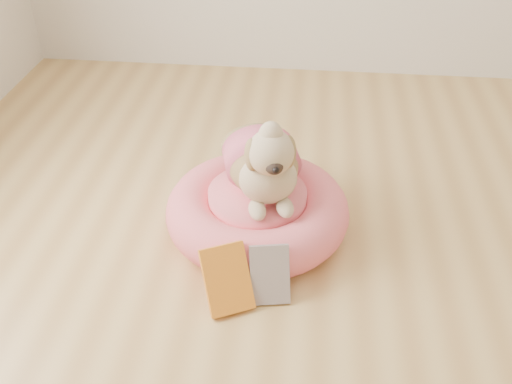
# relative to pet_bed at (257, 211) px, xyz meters

# --- Properties ---
(pet_bed) EXTENTS (0.68, 0.68, 0.18)m
(pet_bed) POSITION_rel_pet_bed_xyz_m (0.00, 0.00, 0.00)
(pet_bed) COLOR #FA616C
(pet_bed) RESTS_ON floor
(dog) EXTENTS (0.44, 0.55, 0.35)m
(dog) POSITION_rel_pet_bed_xyz_m (0.02, 0.02, 0.27)
(dog) COLOR brown
(dog) RESTS_ON pet_bed
(book_yellow) EXTENTS (0.20, 0.20, 0.20)m
(book_yellow) POSITION_rel_pet_bed_xyz_m (-0.06, -0.38, 0.01)
(book_yellow) COLOR #F5AE19
(book_yellow) RESTS_ON floor
(book_white) EXTENTS (0.15, 0.13, 0.19)m
(book_white) POSITION_rel_pet_bed_xyz_m (0.08, -0.34, 0.01)
(book_white) COLOR white
(book_white) RESTS_ON floor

